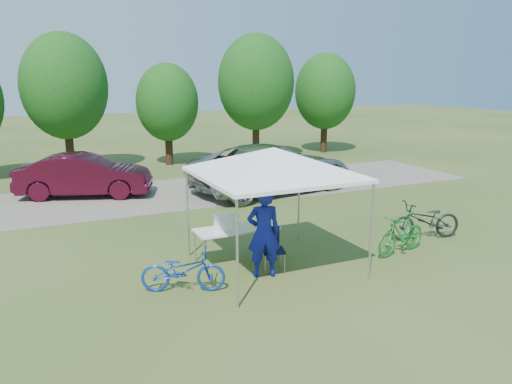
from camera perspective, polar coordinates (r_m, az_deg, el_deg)
ground at (r=11.37m, az=1.97°, el=-8.62°), size 100.00×100.00×0.00m
gravel_strip at (r=18.54m, az=-9.29°, el=-0.14°), size 24.00×5.00×0.02m
canopy at (r=10.68m, az=2.08°, el=4.72°), size 4.53×4.53×3.00m
treeline at (r=23.89m, az=-14.36°, el=11.11°), size 24.89×4.28×6.30m
folding_table at (r=11.55m, az=-2.25°, el=-4.34°), size 1.92×0.80×0.79m
folding_chair at (r=11.14m, az=1.74°, el=-6.00°), size 0.60×0.63×0.95m
cooler at (r=11.39m, az=-3.42°, el=-3.41°), size 0.50×0.34×0.36m
ice_cream_cup at (r=11.65m, az=-0.17°, el=-3.80°), size 0.08×0.08×0.06m
cyclist at (r=10.59m, az=0.88°, el=-4.67°), size 0.81×0.64×1.95m
bike_blue at (r=10.14m, az=-8.33°, el=-8.85°), size 1.77×1.18×0.88m
bike_green at (r=12.56m, az=16.26°, el=-4.61°), size 1.71×0.78×0.99m
bike_dark at (r=13.85m, az=18.84°, el=-3.09°), size 2.05×1.08×1.02m
minivan at (r=18.57m, az=1.87°, el=2.83°), size 6.70×3.92×1.75m
sedan at (r=18.70m, az=-18.98°, el=1.82°), size 4.86×3.02×1.51m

